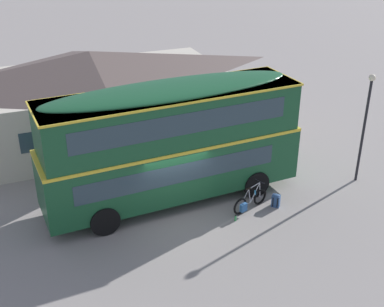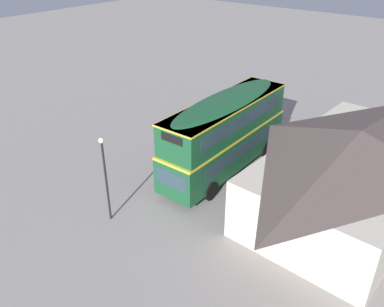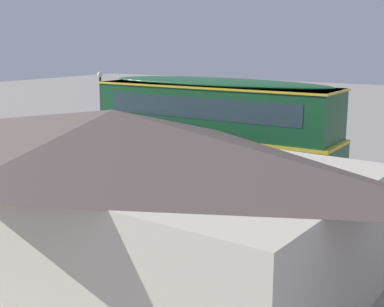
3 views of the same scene
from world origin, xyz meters
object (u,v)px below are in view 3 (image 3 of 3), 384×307
at_px(double_decker_bus, 214,132).
at_px(touring_bicycle, 192,170).
at_px(backpack_on_ground, 175,168).
at_px(street_lamp, 101,108).
at_px(water_bottle_green_metal, 212,176).

height_order(double_decker_bus, touring_bicycle, double_decker_bus).
bearing_deg(backpack_on_ground, touring_bicycle, 168.88).
relative_size(backpack_on_ground, street_lamp, 0.11).
relative_size(touring_bicycle, water_bottle_green_metal, 7.39).
bearing_deg(touring_bicycle, backpack_on_ground, -11.12).
height_order(double_decker_bus, backpack_on_ground, double_decker_bus).
distance_m(touring_bicycle, street_lamp, 5.93).
height_order(touring_bicycle, backpack_on_ground, touring_bicycle).
distance_m(double_decker_bus, water_bottle_green_metal, 3.82).
bearing_deg(backpack_on_ground, double_decker_bus, 147.61).
bearing_deg(street_lamp, double_decker_bus, 166.68).
height_order(backpack_on_ground, water_bottle_green_metal, backpack_on_ground).
bearing_deg(touring_bicycle, water_bottle_green_metal, -152.26).
bearing_deg(street_lamp, water_bottle_green_metal, -174.59).
bearing_deg(street_lamp, backpack_on_ground, -175.31).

